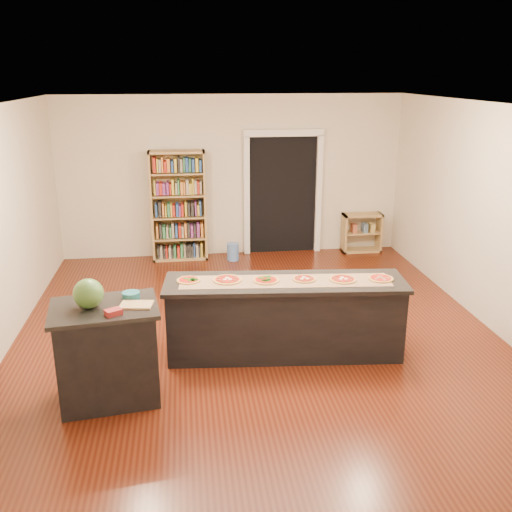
{
  "coord_description": "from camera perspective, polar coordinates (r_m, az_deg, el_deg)",
  "views": [
    {
      "loc": [
        -0.85,
        -6.4,
        3.16
      ],
      "look_at": [
        0.0,
        0.2,
        1.0
      ],
      "focal_mm": 40.0,
      "sensor_mm": 36.0,
      "label": 1
    }
  ],
  "objects": [
    {
      "name": "low_shelf",
      "position": [
        10.59,
        10.52,
        2.32
      ],
      "size": [
        0.71,
        0.3,
        0.71
      ],
      "primitive_type": "cube",
      "color": "tan",
      "rests_on": "ground"
    },
    {
      "name": "package_teal",
      "position": [
        5.81,
        -12.39,
        -3.85
      ],
      "size": [
        0.17,
        0.17,
        0.07
      ],
      "primitive_type": "cylinder",
      "color": "#195966",
      "rests_on": "side_counter"
    },
    {
      "name": "watermelon",
      "position": [
        5.65,
        -16.42,
        -3.63
      ],
      "size": [
        0.29,
        0.29,
        0.29
      ],
      "primitive_type": "sphere",
      "color": "#144214",
      "rests_on": "side_counter"
    },
    {
      "name": "pizza_d",
      "position": [
        6.5,
        4.84,
        -2.29
      ],
      "size": [
        0.28,
        0.28,
        0.02
      ],
      "color": "tan",
      "rests_on": "kitchen_island"
    },
    {
      "name": "pizza_f",
      "position": [
        6.65,
        12.36,
        -2.2
      ],
      "size": [
        0.28,
        0.28,
        0.02
      ],
      "color": "tan",
      "rests_on": "kitchen_island"
    },
    {
      "name": "kraft_paper",
      "position": [
        6.45,
        2.95,
        -2.52
      ],
      "size": [
        2.4,
        0.63,
        0.0
      ],
      "primitive_type": "cube",
      "rotation": [
        0.0,
        0.0,
        -0.09
      ],
      "color": "#91694A",
      "rests_on": "kitchen_island"
    },
    {
      "name": "pizza_b",
      "position": [
        6.46,
        -2.89,
        -2.38
      ],
      "size": [
        0.31,
        0.31,
        0.02
      ],
      "color": "tan",
      "rests_on": "kitchen_island"
    },
    {
      "name": "pizza_a",
      "position": [
        6.48,
        -6.75,
        -2.41
      ],
      "size": [
        0.28,
        0.28,
        0.02
      ],
      "color": "tan",
      "rests_on": "kitchen_island"
    },
    {
      "name": "side_counter",
      "position": [
        5.9,
        -14.62,
        -9.36
      ],
      "size": [
        1.02,
        0.75,
        1.01
      ],
      "rotation": [
        0.0,
        0.0,
        0.14
      ],
      "color": "black",
      "rests_on": "ground"
    },
    {
      "name": "pizza_e",
      "position": [
        6.54,
        8.67,
        -2.3
      ],
      "size": [
        0.29,
        0.29,
        0.02
      ],
      "color": "tan",
      "rests_on": "kitchen_island"
    },
    {
      "name": "bookshelf",
      "position": [
        9.93,
        -7.76,
        4.96
      ],
      "size": [
        0.95,
        0.34,
        1.9
      ],
      "primitive_type": "cube",
      "color": "tan",
      "rests_on": "ground"
    },
    {
      "name": "cutting_board",
      "position": [
        5.63,
        -11.87,
        -4.81
      ],
      "size": [
        0.33,
        0.25,
        0.02
      ],
      "primitive_type": "cube",
      "rotation": [
        0.0,
        0.0,
        -0.16
      ],
      "color": "tan",
      "rests_on": "side_counter"
    },
    {
      "name": "room",
      "position": [
        6.69,
        0.22,
        2.73
      ],
      "size": [
        6.0,
        7.0,
        2.8
      ],
      "color": "beige",
      "rests_on": "ground"
    },
    {
      "name": "doorway",
      "position": [
        10.21,
        2.7,
        6.91
      ],
      "size": [
        1.4,
        0.09,
        2.21
      ],
      "color": "black",
      "rests_on": "room"
    },
    {
      "name": "waste_bin",
      "position": [
        9.98,
        -2.32,
        0.43
      ],
      "size": [
        0.21,
        0.21,
        0.3
      ],
      "primitive_type": "cylinder",
      "color": "#557ABE",
      "rests_on": "ground"
    },
    {
      "name": "pizza_c",
      "position": [
        6.44,
        1.0,
        -2.43
      ],
      "size": [
        0.31,
        0.31,
        0.02
      ],
      "color": "tan",
      "rests_on": "kitchen_island"
    },
    {
      "name": "package_red",
      "position": [
        5.47,
        -14.08,
        -5.46
      ],
      "size": [
        0.18,
        0.16,
        0.05
      ],
      "primitive_type": "cube",
      "rotation": [
        0.0,
        0.0,
        0.52
      ],
      "color": "maroon",
      "rests_on": "side_counter"
    },
    {
      "name": "kitchen_island",
      "position": [
        6.63,
        2.88,
        -6.14
      ],
      "size": [
        2.74,
        0.74,
        0.9
      ],
      "rotation": [
        0.0,
        0.0,
        -0.09
      ],
      "color": "black",
      "rests_on": "ground"
    }
  ]
}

